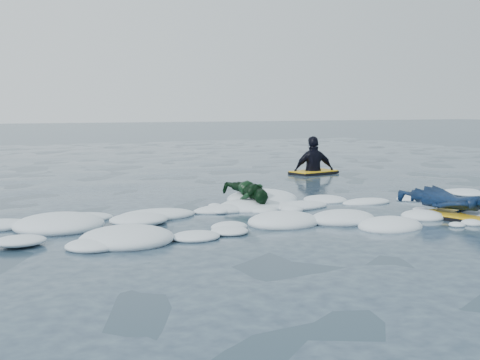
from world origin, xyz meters
The scene contains 5 objects.
ground centered at (0.00, 0.00, 0.00)m, with size 120.00×120.00×0.00m, color #162534.
foam_band centered at (0.00, 1.03, 0.00)m, with size 12.00×3.10×0.30m, color white, non-canonical shape.
prone_woman_unit centered at (2.93, -0.17, 0.22)m, with size 0.91×1.75×0.43m.
prone_child_unit centered at (0.50, 1.86, 0.23)m, with size 0.58×1.19×0.44m.
waiting_rider_unit centered at (4.04, 5.84, 0.05)m, with size 1.33×0.94×1.81m.
Camera 1 is at (-3.59, -7.19, 1.67)m, focal length 45.00 mm.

